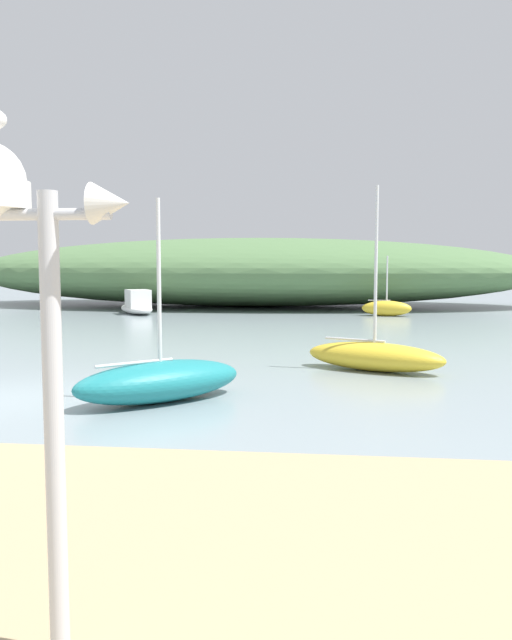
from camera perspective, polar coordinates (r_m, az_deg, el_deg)
ground_plane at (r=13.27m, az=-21.94°, el=-6.71°), size 120.00×120.00×0.00m
distant_hill at (r=39.93m, az=-0.69°, el=4.40°), size 36.62×13.50×4.28m
mast_structure at (r=4.03m, az=-21.59°, el=7.07°), size 1.13×0.51×3.16m
sailboat_west_reach at (r=32.45m, az=11.79°, el=1.07°), size 2.59×1.17×3.05m
motorboat_east_reach at (r=33.70m, az=-10.78°, el=1.31°), size 3.16×3.92×1.30m
sailboat_inner_mooring at (r=12.19m, az=-8.71°, el=-5.49°), size 3.38×3.27×3.87m
sailboat_centre_water at (r=15.77m, az=10.72°, el=-3.22°), size 3.65×2.43×4.53m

